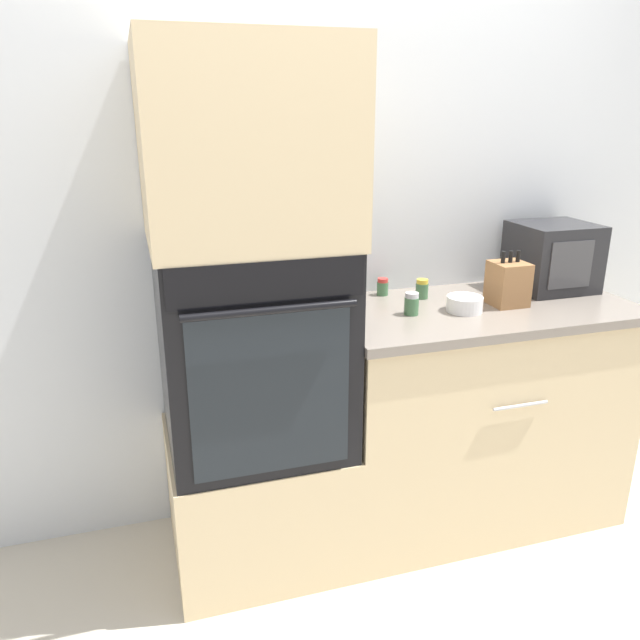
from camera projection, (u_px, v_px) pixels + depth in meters
ground_plane at (362, 583)px, 2.29m from camera, size 12.00×12.00×0.00m
wall_back at (313, 217)px, 2.46m from camera, size 8.00×0.05×2.50m
oven_cabinet_base at (258, 495)px, 2.40m from camera, size 0.65×0.60×0.50m
wall_oven at (252, 345)px, 2.19m from camera, size 0.62×0.64×0.74m
oven_cabinet_upper at (244, 144)px, 1.98m from camera, size 0.65×0.60×0.63m
counter_unit at (472, 412)px, 2.58m from camera, size 1.19×0.63×0.93m
microwave at (552, 257)px, 2.60m from camera, size 0.31×0.29×0.28m
knife_block at (508, 283)px, 2.41m from camera, size 0.13×0.13×0.21m
bowl at (465, 304)px, 2.34m from camera, size 0.14×0.14×0.06m
condiment_jar_near at (383, 287)px, 2.55m from camera, size 0.05×0.05×0.07m
condiment_jar_mid at (412, 304)px, 2.30m from camera, size 0.05×0.05×0.08m
condiment_jar_far at (422, 289)px, 2.50m from camera, size 0.05×0.05×0.08m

